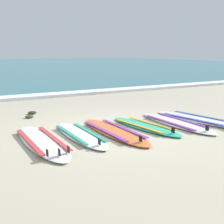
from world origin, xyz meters
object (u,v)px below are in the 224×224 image
Objects in this scene: surfboard_2 at (114,131)px; surfboard_5 at (198,119)px; surfboard_0 at (42,141)px; surfboard_3 at (145,126)px; surfboard_4 at (176,123)px; surfboard_1 at (80,135)px.

surfboard_5 is at bearing -1.88° from surfboard_2.
surfboard_2 and surfboard_5 have the same top height.
surfboard_0 and surfboard_3 have the same top height.
surfboard_3 is at bearing 0.60° from surfboard_2.
surfboard_2 is 2.39m from surfboard_5.
surfboard_0 is at bearing 178.26° from surfboard_5.
surfboard_0 is 1.55m from surfboard_2.
surfboard_2 is 0.82m from surfboard_3.
surfboard_3 is 1.57m from surfboard_5.
surfboard_5 is (0.73, -0.01, 0.00)m from surfboard_4.
surfboard_0 is at bearing 179.21° from surfboard_3.
surfboard_4 is at bearing -2.03° from surfboard_0.
surfboard_1 is 1.02× the size of surfboard_3.
surfboard_1 is at bearing 176.78° from surfboard_5.
surfboard_5 is at bearing -0.46° from surfboard_4.
surfboard_1 is 3.13m from surfboard_5.
surfboard_0 and surfboard_4 have the same top height.
surfboard_3 is at bearing -0.79° from surfboard_0.
surfboard_2 is (0.74, -0.10, -0.00)m from surfboard_1.
surfboard_1 and surfboard_3 have the same top height.
surfboard_4 is (0.84, -0.08, -0.00)m from surfboard_3.
surfboard_3 is 0.89× the size of surfboard_4.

